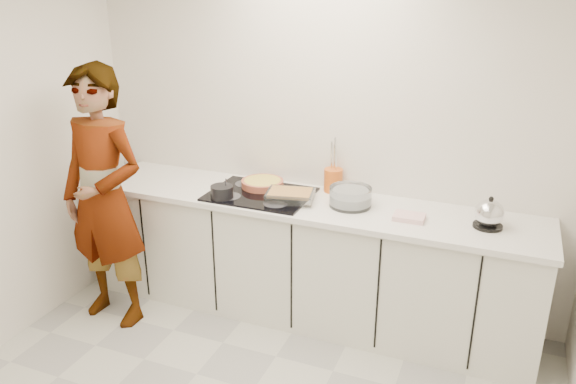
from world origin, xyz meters
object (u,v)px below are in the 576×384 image
at_px(hob, 260,194).
at_px(saucepan, 222,192).
at_px(utensil_crock, 333,180).
at_px(cook, 104,199).
at_px(baking_dish, 290,195).
at_px(kettle, 489,214).
at_px(mixing_bowl, 350,197).
at_px(tart_dish, 262,183).

xyz_separation_m(hob, saucepan, (-0.21, -0.18, 0.05)).
bearing_deg(utensil_crock, cook, -150.40).
relative_size(baking_dish, kettle, 1.77).
relative_size(kettle, utensil_crock, 1.22).
relative_size(saucepan, mixing_bowl, 0.61).
bearing_deg(saucepan, mixing_bowl, 14.67).
distance_m(tart_dish, utensil_crock, 0.52).
relative_size(kettle, cook, 0.11).
bearing_deg(tart_dish, cook, -144.03).
bearing_deg(hob, utensil_crock, 30.68).
xyz_separation_m(hob, cook, (-0.95, -0.53, 0.01)).
relative_size(tart_dish, saucepan, 1.51).
bearing_deg(tart_dish, baking_dish, -29.91).
bearing_deg(mixing_bowl, kettle, -1.25).
xyz_separation_m(saucepan, utensil_crock, (0.67, 0.46, 0.03)).
relative_size(mixing_bowl, cook, 0.18).
height_order(baking_dish, cook, cook).
relative_size(mixing_bowl, utensil_crock, 2.03).
bearing_deg(baking_dish, cook, -157.57).
height_order(tart_dish, kettle, kettle).
distance_m(utensil_crock, cook, 1.62).
bearing_deg(cook, utensil_crock, 33.38).
bearing_deg(utensil_crock, tart_dish, -164.22).
distance_m(tart_dish, saucepan, 0.36).
height_order(saucepan, utensil_crock, utensil_crock).
distance_m(saucepan, cook, 0.82).
distance_m(saucepan, mixing_bowl, 0.89).
relative_size(utensil_crock, cook, 0.09).
distance_m(baking_dish, kettle, 1.31).
relative_size(baking_dish, mixing_bowl, 1.06).
bearing_deg(saucepan, utensil_crock, 34.26).
xyz_separation_m(tart_dish, cook, (-0.91, -0.66, -0.02)).
height_order(baking_dish, utensil_crock, utensil_crock).
xyz_separation_m(kettle, cook, (-2.50, -0.55, -0.07)).
bearing_deg(hob, cook, -150.92).
bearing_deg(utensil_crock, kettle, -12.83).
xyz_separation_m(hob, kettle, (1.55, 0.02, 0.08)).
distance_m(saucepan, utensil_crock, 0.81).
bearing_deg(utensil_crock, baking_dish, -124.76).
height_order(hob, utensil_crock, utensil_crock).
xyz_separation_m(saucepan, baking_dish, (0.46, 0.15, -0.01)).
bearing_deg(kettle, saucepan, -173.29).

